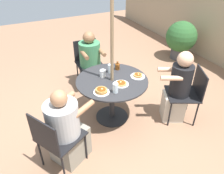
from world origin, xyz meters
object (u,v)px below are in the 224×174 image
object	(u,v)px
pancake_plate_a	(138,76)
coffee_cup	(103,73)
pancake_plate_c	(121,84)
potted_shrub	(181,38)
diner_east	(66,130)
drinking_glass_a	(115,88)
syrup_bottle	(117,66)
pancake_plate_b	(101,91)
diner_north	(91,64)
patio_chair_north	(88,60)
drinking_glass_b	(110,69)
patio_chair_south	(189,91)
patio_table	(112,88)
patio_chair_east	(55,138)
diner_south	(178,89)

from	to	relation	value
pancake_plate_a	coffee_cup	size ratio (longest dim) A/B	1.99
pancake_plate_c	potted_shrub	world-z (taller)	potted_shrub
diner_east	coffee_cup	distance (m)	1.04
drinking_glass_a	syrup_bottle	bearing A→B (deg)	150.13
pancake_plate_b	drinking_glass_a	size ratio (longest dim) A/B	1.59
syrup_bottle	diner_north	bearing A→B (deg)	-166.43
patio_chair_north	diner_east	world-z (taller)	diner_east
diner_north	drinking_glass_b	size ratio (longest dim) A/B	8.23
pancake_plate_a	drinking_glass_b	xyz separation A→B (m)	(-0.30, -0.32, 0.05)
patio_chair_north	syrup_bottle	world-z (taller)	patio_chair_north
patio_chair_south	drinking_glass_a	distance (m)	1.19
diner_east	pancake_plate_a	distance (m)	1.34
patio_chair_north	potted_shrub	world-z (taller)	potted_shrub
diner_east	pancake_plate_a	size ratio (longest dim) A/B	4.98
patio_table	patio_chair_east	world-z (taller)	patio_chair_east
drinking_glass_b	drinking_glass_a	bearing A→B (deg)	-18.63
diner_east	potted_shrub	distance (m)	3.75
coffee_cup	patio_chair_south	bearing A→B (deg)	59.11
pancake_plate_b	drinking_glass_b	size ratio (longest dim) A/B	1.60
syrup_bottle	potted_shrub	distance (m)	2.47
pancake_plate_c	potted_shrub	distance (m)	2.80
drinking_glass_a	drinking_glass_b	world-z (taller)	drinking_glass_a
pancake_plate_b	pancake_plate_a	bearing A→B (deg)	102.07
patio_table	diner_east	xyz separation A→B (m)	(0.48, -0.86, -0.09)
drinking_glass_b	potted_shrub	xyz separation A→B (m)	(-1.06, 2.38, -0.26)
patio_chair_south	potted_shrub	bearing A→B (deg)	-11.49
diner_north	coffee_cup	bearing A→B (deg)	83.99
pancake_plate_c	coffee_cup	distance (m)	0.35
coffee_cup	drinking_glass_a	size ratio (longest dim) A/B	0.80
drinking_glass_b	potted_shrub	world-z (taller)	potted_shrub
coffee_cup	syrup_bottle	bearing A→B (deg)	108.90
diner_east	drinking_glass_b	xyz separation A→B (m)	(-0.69, 0.94, 0.30)
drinking_glass_a	patio_table	bearing A→B (deg)	161.97
pancake_plate_c	drinking_glass_a	xyz separation A→B (m)	(0.13, -0.16, 0.05)
pancake_plate_b	syrup_bottle	xyz separation A→B (m)	(-0.48, 0.49, 0.03)
patio_table	patio_chair_north	world-z (taller)	patio_chair_north
diner_south	pancake_plate_c	bearing A→B (deg)	98.40
syrup_bottle	patio_chair_north	bearing A→B (deg)	-169.47
diner_east	coffee_cup	bearing A→B (deg)	99.73
pancake_plate_c	diner_south	bearing A→B (deg)	71.66
pancake_plate_a	diner_east	bearing A→B (deg)	-72.57
patio_chair_north	patio_chair_east	bearing A→B (deg)	60.89
potted_shrub	patio_chair_south	bearing A→B (deg)	-38.23
patio_chair_south	diner_north	bearing A→B (deg)	60.18
patio_chair_north	patio_chair_east	distance (m)	2.04
potted_shrub	pancake_plate_c	bearing A→B (deg)	-58.97
diner_south	pancake_plate_b	xyz separation A→B (m)	(-0.22, -1.16, 0.19)
diner_east	diner_south	size ratio (longest dim) A/B	0.93
patio_table	pancake_plate_a	size ratio (longest dim) A/B	4.91
patio_chair_south	diner_south	xyz separation A→B (m)	(-0.08, -0.15, 0.03)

